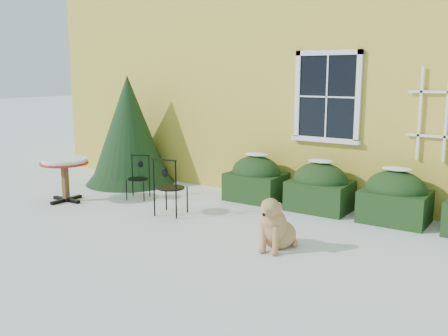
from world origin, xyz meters
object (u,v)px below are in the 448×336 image
Objects in this scene: bistro_table at (64,166)px; patio_chair_far at (138,177)px; evergreen_shrub at (129,140)px; dog at (275,227)px; patio_chair_near at (170,187)px.

patio_chair_far reaches higher than bistro_table.
evergreen_shrub is 1.54m from patio_chair_far.
evergreen_shrub is at bearing 152.39° from dog.
dog is at bearing -23.11° from evergreen_shrub.
patio_chair_far is at bearing -36.09° from patio_chair_near.
evergreen_shrub reaches higher than patio_chair_far.
evergreen_shrub is at bearing 94.14° from bistro_table.
bistro_table is 1.01× the size of dog.
patio_chair_near is at bearing -32.10° from evergreen_shrub.
patio_chair_far is (1.11, -0.92, -0.53)m from evergreen_shrub.
bistro_table is at bearing -85.86° from evergreen_shrub.
patio_chair_near is (2.23, 0.38, -0.19)m from bistro_table.
evergreen_shrub reaches higher than bistro_table.
patio_chair_near is 1.14× the size of dog.
patio_chair_far is at bearing 158.68° from dog.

